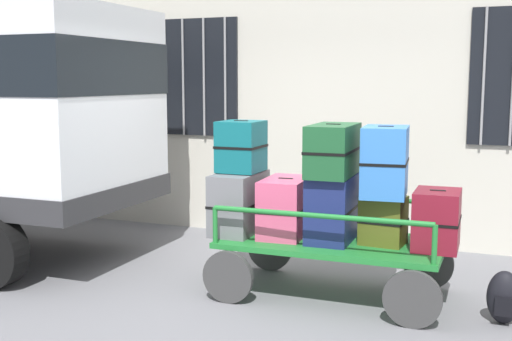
{
  "coord_description": "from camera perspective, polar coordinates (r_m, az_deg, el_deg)",
  "views": [
    {
      "loc": [
        2.04,
        -5.23,
        1.96
      ],
      "look_at": [
        -0.16,
        0.35,
        1.12
      ],
      "focal_mm": 45.28,
      "sensor_mm": 36.0,
      "label": 1
    }
  ],
  "objects": [
    {
      "name": "suitcase_midright_bottom",
      "position": [
        5.82,
        11.18,
        -4.34
      ],
      "size": [
        0.41,
        0.35,
        0.43
      ],
      "color": "#4C5119",
      "rests_on": "luggage_cart"
    },
    {
      "name": "backpack",
      "position": [
        5.68,
        21.07,
        -10.45
      ],
      "size": [
        0.27,
        0.22,
        0.44
      ],
      "color": "black",
      "rests_on": "ground"
    },
    {
      "name": "suitcase_center_middle",
      "position": [
        5.78,
        6.83,
        1.81
      ],
      "size": [
        0.39,
        0.75,
        0.46
      ],
      "color": "#194C28",
      "rests_on": "suitcase_center_bottom"
    },
    {
      "name": "ground_plane",
      "position": [
        5.95,
        0.2,
        -11.27
      ],
      "size": [
        40.0,
        40.0,
        0.0
      ],
      "primitive_type": "plane",
      "color": "slate"
    },
    {
      "name": "suitcase_left_middle",
      "position": [
        6.12,
        -1.32,
        2.16
      ],
      "size": [
        0.39,
        0.43,
        0.49
      ],
      "color": "#0F5960",
      "rests_on": "suitcase_left_bottom"
    },
    {
      "name": "building_wall",
      "position": [
        8.03,
        6.88,
        11.73
      ],
      "size": [
        12.0,
        0.38,
        5.0
      ],
      "color": "beige",
      "rests_on": "ground"
    },
    {
      "name": "suitcase_center_bottom",
      "position": [
        5.92,
        6.88,
        -3.24
      ],
      "size": [
        0.39,
        0.74,
        0.6
      ],
      "color": "navy",
      "rests_on": "luggage_cart"
    },
    {
      "name": "suitcase_midleft_bottom",
      "position": [
        6.03,
        2.62,
        -3.24
      ],
      "size": [
        0.43,
        0.68,
        0.54
      ],
      "color": "#CC4C72",
      "rests_on": "luggage_cart"
    },
    {
      "name": "cart_railing",
      "position": [
        5.88,
        6.79,
        -3.48
      ],
      "size": [
        1.94,
        1.0,
        0.34
      ],
      "color": "#1E722D",
      "rests_on": "luggage_cart"
    },
    {
      "name": "suitcase_right_bottom",
      "position": [
        5.77,
        15.68,
        -4.2
      ],
      "size": [
        0.4,
        0.52,
        0.51
      ],
      "color": "maroon",
      "rests_on": "luggage_cart"
    },
    {
      "name": "suitcase_midright_middle",
      "position": [
        5.74,
        11.33,
        0.79
      ],
      "size": [
        0.44,
        0.6,
        0.62
      ],
      "color": "#3372C6",
      "rests_on": "suitcase_midright_bottom"
    },
    {
      "name": "luggage_cart",
      "position": [
        5.97,
        6.72,
        -7.17
      ],
      "size": [
        2.07,
        1.13,
        0.52
      ],
      "color": "#1E722D",
      "rests_on": "ground"
    },
    {
      "name": "suitcase_left_bottom",
      "position": [
        6.15,
        -1.5,
        -2.84
      ],
      "size": [
        0.38,
        0.7,
        0.58
      ],
      "color": "slate",
      "rests_on": "luggage_cart"
    }
  ]
}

